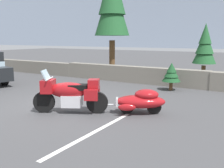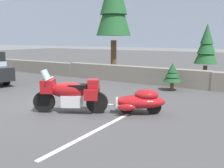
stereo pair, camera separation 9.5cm
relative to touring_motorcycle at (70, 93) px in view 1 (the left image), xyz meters
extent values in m
plane|color=#424244|center=(-0.99, 0.49, -0.62)|extent=(80.00, 80.00, 0.00)
cube|color=slate|center=(-8.99, 6.02, -0.23)|extent=(8.00, 0.50, 0.79)
cube|color=slate|center=(-0.99, 6.04, -0.20)|extent=(8.00, 0.53, 0.84)
cylinder|color=black|center=(-0.72, -0.39, -0.29)|extent=(0.65, 0.44, 0.66)
cylinder|color=black|center=(0.73, 0.39, -0.29)|extent=(0.65, 0.44, 0.66)
cube|color=silver|center=(0.05, 0.03, -0.24)|extent=(0.74, 0.67, 0.36)
ellipsoid|color=maroon|center=(-0.04, -0.02, 0.09)|extent=(1.27, 0.96, 0.48)
cube|color=maroon|center=(-0.59, -0.32, 0.21)|extent=(0.56, 0.63, 0.40)
cube|color=#9EB7C6|center=(-0.63, -0.34, 0.54)|extent=(0.37, 0.48, 0.34)
cube|color=black|center=(0.23, 0.12, 0.19)|extent=(0.66, 0.58, 0.16)
cube|color=maroon|center=(0.64, 0.35, 0.29)|extent=(0.47, 0.50, 0.28)
cube|color=maroon|center=(0.74, 0.06, 0.01)|extent=(0.43, 0.33, 0.32)
cube|color=maroon|center=(0.46, 0.59, 0.01)|extent=(0.43, 0.33, 0.32)
cylinder|color=silver|center=(-0.55, -0.29, 0.44)|extent=(0.37, 0.64, 0.04)
cylinder|color=silver|center=(-0.68, -0.36, -0.04)|extent=(0.26, 0.18, 0.54)
cylinder|color=black|center=(1.53, 0.82, -0.40)|extent=(0.43, 0.30, 0.44)
cylinder|color=black|center=(2.25, 1.21, -0.40)|extent=(0.43, 0.30, 0.44)
ellipsoid|color=maroon|center=(1.89, 1.02, -0.24)|extent=(1.64, 1.31, 0.40)
ellipsoid|color=maroon|center=(2.05, 1.10, -0.02)|extent=(0.90, 0.83, 0.32)
cube|color=silver|center=(1.27, 0.68, -0.26)|extent=(0.20, 0.31, 0.24)
ellipsoid|color=maroon|center=(1.68, 0.54, -0.34)|extent=(0.52, 0.37, 0.20)
ellipsoid|color=maroon|center=(1.38, 1.10, -0.34)|extent=(0.52, 0.37, 0.20)
cylinder|color=silver|center=(0.92, 0.50, -0.35)|extent=(0.64, 0.38, 0.05)
cylinder|color=black|center=(-5.95, 2.05, -0.28)|extent=(0.71, 0.42, 0.68)
cylinder|color=brown|center=(-3.13, 7.68, 0.46)|extent=(0.35, 0.35, 2.17)
cone|color=#1E5128|center=(-3.13, 7.68, 3.54)|extent=(2.11, 2.11, 3.42)
cylinder|color=brown|center=(2.28, 7.96, -0.18)|extent=(0.21, 0.21, 0.88)
cone|color=#1E5128|center=(2.28, 7.96, 1.07)|extent=(1.19, 1.19, 1.39)
cone|color=#1E5128|center=(2.28, 7.96, 1.48)|extent=(0.92, 0.92, 1.21)
cone|color=#1E5128|center=(2.28, 7.96, 1.90)|extent=(0.65, 0.65, 1.04)
cylinder|color=brown|center=(1.52, 5.03, -0.44)|extent=(0.16, 0.16, 0.35)
cone|color=#194723|center=(1.52, 5.03, 0.06)|extent=(0.81, 0.81, 0.56)
cone|color=#194723|center=(1.52, 5.03, 0.22)|extent=(0.63, 0.63, 0.49)
cone|color=#194723|center=(1.52, 5.03, 0.39)|extent=(0.45, 0.45, 0.42)
cube|color=silver|center=(1.59, -1.01, -0.62)|extent=(0.12, 3.60, 0.01)
camera|label=1|loc=(5.04, -5.87, 1.63)|focal=41.02mm
camera|label=2|loc=(5.12, -5.82, 1.63)|focal=41.02mm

